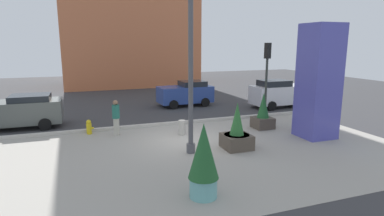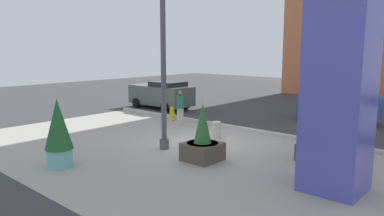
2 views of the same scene
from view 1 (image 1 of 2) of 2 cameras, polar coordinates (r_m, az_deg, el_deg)
The scene contains 15 objects.
ground_plane at distance 18.76m, azimuth -4.80°, elevation -2.39°, with size 60.00×60.00×0.00m, color #38383A.
plaza_pavement at distance 13.29m, azimuth 2.00°, elevation -8.26°, with size 18.00×10.00×0.02m, color #9E998E.
curb_strip at distance 17.92m, azimuth -4.07°, elevation -2.78°, with size 18.00×0.24×0.16m, color #B7B2A8.
lamp_post at distance 12.72m, azimuth -0.23°, elevation 6.16°, with size 0.44×0.44×6.78m.
art_pillar_blue at distance 16.27m, azimuth 21.73°, elevation 4.37°, with size 1.54×1.54×5.41m, color #4C4CAD.
potted_plant_near_left at distance 13.89m, azimuth 8.03°, elevation -4.45°, with size 1.16×1.16×2.03m.
potted_plant_by_pillar at distance 17.45m, azimuth 12.60°, elevation -1.15°, with size 0.99×0.99×1.92m.
potted_plant_near_right at distance 9.37m, azimuth 2.08°, elevation -9.27°, with size 0.91×0.91×2.27m.
fire_hydrant at distance 16.81m, azimuth -17.96°, elevation -3.27°, with size 0.36×0.26×0.75m.
concrete_bollard at distance 15.89m, azimuth -1.81°, elevation -3.52°, with size 0.36×0.36×0.75m, color #B2ADA3.
traffic_light_far_side at distance 19.23m, azimuth 13.25°, elevation 6.92°, with size 0.28×0.42×4.53m.
car_curb_east at distance 23.28m, azimuth -1.12°, elevation 2.66°, with size 3.96×2.18×1.80m.
car_passing_lane at distance 19.40m, azimuth -28.58°, elevation -0.51°, with size 4.45×2.15×1.79m.
car_intersection at distance 23.64m, azimuth 15.59°, elevation 2.54°, with size 4.46×2.00×1.96m.
pedestrian_on_sidewalk at distance 16.06m, azimuth -13.46°, elevation -1.38°, with size 0.48×0.48×1.79m.
Camera 1 is at (-4.65, -13.61, 4.49)m, focal length 29.76 mm.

